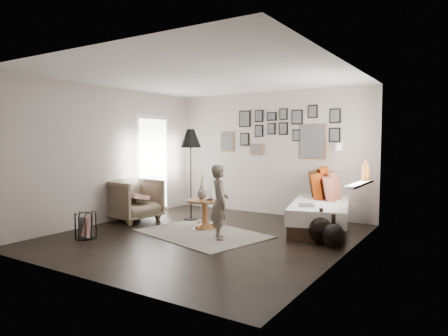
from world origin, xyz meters
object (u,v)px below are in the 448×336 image
Objects in this scene: daybed at (322,209)px; armchair at (134,200)px; pedestal_table at (205,215)px; demijohn_large at (321,230)px; child at (219,202)px; magazine_basket at (86,226)px; floor_lamp at (191,142)px; vase at (202,191)px; demijohn_small at (333,235)px.

armchair is at bearing -172.86° from daybed.
demijohn_large reaches higher than pedestal_table.
demijohn_large is 0.46× the size of child.
floor_lamp is at bearing 75.49° from magazine_basket.
vase is at bearing 10.82° from child.
child reaches higher than daybed.
magazine_basket is at bearing -151.49° from daybed.
armchair is at bearing -172.41° from vase.
demijohn_large is at bearing -8.13° from floor_lamp.
daybed is 1.14m from demijohn_large.
floor_lamp is 1.50× the size of child.
pedestal_table is 2.12m from daybed.
demijohn_small is at bearing -27.70° from demijohn_large.
demijohn_large is at bearing -78.28° from armchair.
floor_lamp is at bearing 170.24° from demijohn_small.
armchair is at bearing -176.18° from demijohn_large.
demijohn_small is at bearing -116.63° from child.
floor_lamp is at bearing -47.08° from armchair.
vase is 1.14× the size of magazine_basket.
floor_lamp reaches higher than pedestal_table.
armchair is 1.51m from magazine_basket.
magazine_basket is at bearing -156.07° from demijohn_small.
armchair is 1.64× the size of demijohn_large.
daybed reaches higher than vase.
child is at bearing -164.18° from demijohn_small.
vase is at bearing 55.71° from magazine_basket.
magazine_basket is 0.75× the size of demijohn_large.
floor_lamp is at bearing 144.95° from pedestal_table.
pedestal_table is at bearing 8.67° from child.
floor_lamp is 3.11m from demijohn_large.
vase is 0.26× the size of floor_lamp.
vase is 0.86× the size of demijohn_large.
floor_lamp reaches higher than magazine_basket.
vase reaches higher than magazine_basket.
demijohn_small is (2.35, -0.05, -0.05)m from pedestal_table.
floor_lamp is at bearing 171.87° from demijohn_large.
magazine_basket is at bearing -124.29° from vase.
daybed is at bearing 43.00° from magazine_basket.
pedestal_table is 1.40× the size of vase.
child is (0.66, -0.53, 0.36)m from pedestal_table.
vase is at bearing -163.13° from daybed.
armchair is (-3.36, -1.33, 0.07)m from daybed.
child is at bearing -157.70° from demijohn_large.
daybed is (1.78, 1.15, 0.10)m from pedestal_table.
demijohn_small is (3.93, 0.13, -0.22)m from armchair.
magazine_basket is 3.88m from demijohn_small.
child reaches higher than magazine_basket.
daybed reaches higher than magazine_basket.
magazine_basket is at bearing -104.51° from floor_lamp.
daybed reaches higher than demijohn_large.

